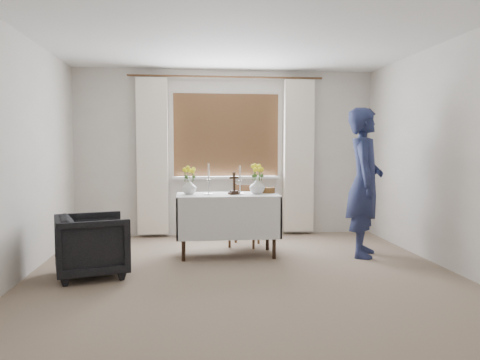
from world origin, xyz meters
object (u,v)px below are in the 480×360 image
(altar_table, at_px, (228,225))
(flower_vase_left, at_px, (189,187))
(flower_vase_right, at_px, (257,186))
(person, at_px, (365,182))
(wooden_chair, at_px, (244,215))
(armchair, at_px, (92,245))
(wooden_cross, at_px, (234,183))

(altar_table, xyz_separation_m, flower_vase_left, (-0.47, 0.04, 0.47))
(flower_vase_right, bearing_deg, person, -8.29)
(flower_vase_left, height_order, flower_vase_right, flower_vase_right)
(altar_table, relative_size, flower_vase_right, 6.35)
(altar_table, bearing_deg, wooden_chair, 63.29)
(wooden_chair, xyz_separation_m, flower_vase_right, (0.09, -0.55, 0.45))
(wooden_chair, bearing_deg, flower_vase_left, -125.75)
(armchair, relative_size, flower_vase_left, 3.84)
(person, bearing_deg, wooden_chair, 83.81)
(wooden_chair, distance_m, armchair, 2.19)
(person, xyz_separation_m, wooden_cross, (-1.59, 0.15, -0.01))
(altar_table, bearing_deg, person, -6.61)
(person, bearing_deg, armchair, 122.19)
(altar_table, bearing_deg, flower_vase_right, -0.59)
(armchair, distance_m, flower_vase_right, 2.07)
(person, bearing_deg, flower_vase_right, 103.35)
(altar_table, bearing_deg, wooden_cross, -27.05)
(wooden_chair, relative_size, flower_vase_left, 4.46)
(altar_table, bearing_deg, armchair, -152.12)
(altar_table, distance_m, wooden_chair, 0.61)
(armchair, height_order, flower_vase_left, flower_vase_left)
(person, height_order, flower_vase_left, person)
(wooden_cross, bearing_deg, armchair, -177.28)
(wooden_chair, relative_size, person, 0.46)
(wooden_chair, distance_m, person, 1.65)
(wooden_chair, bearing_deg, flower_vase_right, -60.00)
(wooden_cross, distance_m, flower_vase_left, 0.55)
(flower_vase_left, bearing_deg, armchair, -140.69)
(wooden_cross, bearing_deg, wooden_chair, 48.78)
(flower_vase_left, distance_m, flower_vase_right, 0.84)
(person, xyz_separation_m, flower_vase_right, (-1.30, 0.19, -0.05))
(person, height_order, wooden_cross, person)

